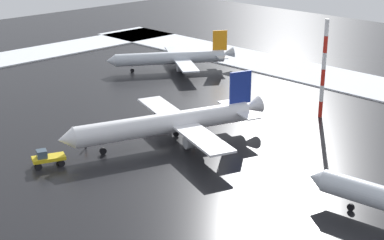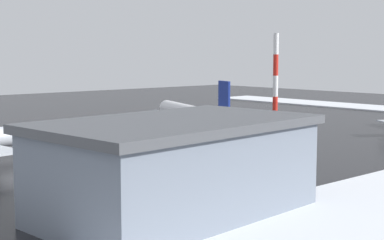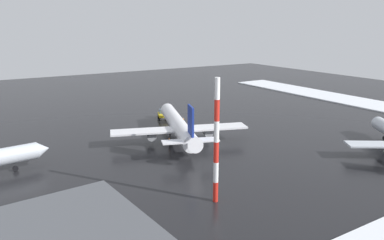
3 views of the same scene
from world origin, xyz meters
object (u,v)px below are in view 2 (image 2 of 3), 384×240
at_px(pushback_tug, 157,116).
at_px(antenna_mast, 275,97).
at_px(ground_crew_by_nose_gear, 187,120).
at_px(airplane_parked_portside, 195,115).
at_px(cargo_hangar, 176,168).
at_px(ground_crew_near_tug, 189,130).

relative_size(pushback_tug, antenna_mast, 0.29).
xyz_separation_m(pushback_tug, ground_crew_by_nose_gear, (1.70, -7.76, -0.31)).
height_order(airplane_parked_portside, antenna_mast, antenna_mast).
bearing_deg(ground_crew_by_nose_gear, airplane_parked_portside, -126.03).
height_order(pushback_tug, cargo_hangar, cargo_hangar).
distance_m(airplane_parked_portside, ground_crew_by_nose_gear, 13.24).
relative_size(pushback_tug, ground_crew_near_tug, 2.97).
xyz_separation_m(antenna_mast, cargo_hangar, (-29.00, -13.20, -4.23)).
xyz_separation_m(ground_crew_by_nose_gear, antenna_mast, (-17.02, -38.00, 7.70)).
distance_m(pushback_tug, ground_crew_by_nose_gear, 7.95).
bearing_deg(ground_crew_near_tug, pushback_tug, -53.39).
distance_m(pushback_tug, ground_crew_near_tug, 22.39).
bearing_deg(antenna_mast, airplane_parked_portside, 70.68).
height_order(airplane_parked_portside, ground_crew_by_nose_gear, airplane_parked_portside).
bearing_deg(ground_crew_by_nose_gear, ground_crew_near_tug, -131.24).
height_order(ground_crew_near_tug, cargo_hangar, cargo_hangar).
relative_size(airplane_parked_portside, ground_crew_near_tug, 19.33).
height_order(pushback_tug, ground_crew_by_nose_gear, pushback_tug).
distance_m(ground_crew_by_nose_gear, antenna_mast, 42.35).
relative_size(ground_crew_near_tug, antenna_mast, 0.10).
distance_m(antenna_mast, cargo_hangar, 32.14).
bearing_deg(antenna_mast, ground_crew_by_nose_gear, 65.87).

